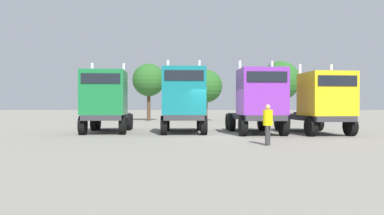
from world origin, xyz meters
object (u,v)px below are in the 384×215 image
at_px(semi_truck_teal, 184,100).
at_px(semi_truck_yellow, 321,103).
at_px(semi_truck_purple, 258,101).
at_px(visitor_in_hivis, 268,122).
at_px(semi_truck_green, 106,101).

distance_m(semi_truck_teal, semi_truck_yellow, 7.76).
bearing_deg(semi_truck_teal, semi_truck_purple, 80.42).
bearing_deg(visitor_in_hivis, semi_truck_yellow, 77.04).
xyz_separation_m(semi_truck_purple, visitor_in_hivis, (-0.60, -5.55, -0.92)).
distance_m(semi_truck_teal, visitor_in_hivis, 7.17).
distance_m(semi_truck_purple, semi_truck_yellow, 3.50).
bearing_deg(visitor_in_hivis, semi_truck_teal, 144.40).
height_order(semi_truck_green, semi_truck_teal, semi_truck_teal).
height_order(semi_truck_purple, semi_truck_yellow, semi_truck_purple).
relative_size(semi_truck_green, semi_truck_purple, 0.96).
xyz_separation_m(semi_truck_green, visitor_in_hivis, (8.24, -6.37, -0.94)).
relative_size(semi_truck_purple, visitor_in_hivis, 3.70).
bearing_deg(visitor_in_hivis, semi_truck_purple, 107.38).
bearing_deg(semi_truck_yellow, visitor_in_hivis, -42.76).
height_order(semi_truck_teal, semi_truck_yellow, semi_truck_teal).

